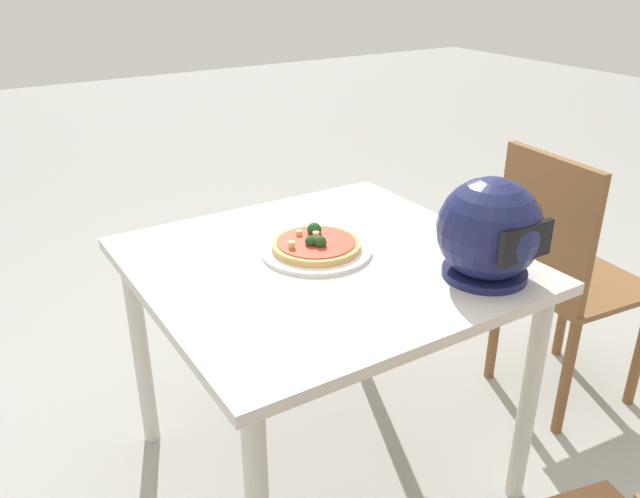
{
  "coord_description": "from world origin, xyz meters",
  "views": [
    {
      "loc": [
        0.82,
        1.3,
        1.45
      ],
      "look_at": [
        -0.0,
        -0.02,
        0.73
      ],
      "focal_mm": 36.1,
      "sensor_mm": 36.0,
      "label": 1
    }
  ],
  "objects": [
    {
      "name": "ground_plane",
      "position": [
        0.0,
        0.0,
        0.0
      ],
      "size": [
        14.0,
        14.0,
        0.0
      ],
      "primitive_type": "plane",
      "color": "#9E9E99"
    },
    {
      "name": "dining_table",
      "position": [
        0.0,
        0.0,
        0.62
      ],
      "size": [
        0.94,
        0.91,
        0.71
      ],
      "color": "beige",
      "rests_on": "ground"
    },
    {
      "name": "pizza_plate",
      "position": [
        -0.01,
        -0.05,
        0.71
      ],
      "size": [
        0.3,
        0.3,
        0.01
      ],
      "primitive_type": "cylinder",
      "color": "white",
      "rests_on": "dining_table"
    },
    {
      "name": "pizza",
      "position": [
        -0.01,
        -0.05,
        0.73
      ],
      "size": [
        0.24,
        0.24,
        0.05
      ],
      "color": "tan",
      "rests_on": "pizza_plate"
    },
    {
      "name": "motorcycle_helmet",
      "position": [
        -0.29,
        0.3,
        0.83
      ],
      "size": [
        0.26,
        0.26,
        0.26
      ],
      "color": "#191E4C",
      "rests_on": "dining_table"
    },
    {
      "name": "chair_side",
      "position": [
        -0.83,
        0.12,
        0.51
      ],
      "size": [
        0.44,
        0.44,
        0.9
      ],
      "color": "brown",
      "rests_on": "ground"
    }
  ]
}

